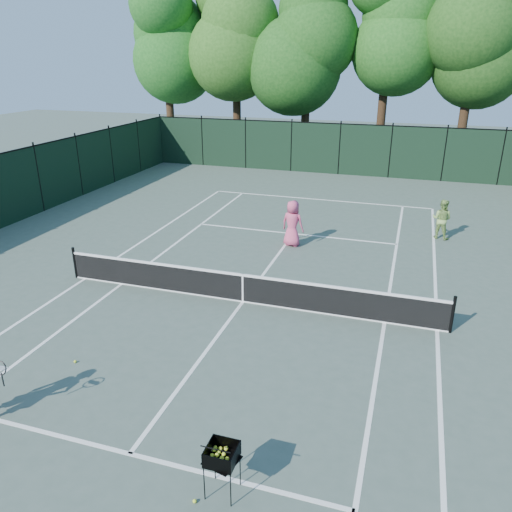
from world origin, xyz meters
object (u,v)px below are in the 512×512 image
(player_pink, at_px, (293,223))
(player_green, at_px, (442,219))
(ball_hopper, at_px, (222,455))
(loose_ball_near_cart, at_px, (195,501))
(loose_ball_midcourt, at_px, (75,361))

(player_pink, distance_m, player_green, 6.02)
(ball_hopper, bearing_deg, player_pink, 112.51)
(player_pink, relative_size, player_green, 1.12)
(player_pink, bearing_deg, loose_ball_near_cart, 108.21)
(player_pink, xyz_separation_m, loose_ball_midcourt, (-3.04, -9.28, -0.85))
(player_pink, bearing_deg, player_green, -142.52)
(ball_hopper, bearing_deg, loose_ball_near_cart, -121.68)
(ball_hopper, bearing_deg, player_green, 89.70)
(loose_ball_midcourt, bearing_deg, loose_ball_near_cart, -32.85)
(player_green, bearing_deg, ball_hopper, 94.83)
(player_pink, distance_m, loose_ball_near_cart, 12.20)
(loose_ball_near_cart, distance_m, loose_ball_midcourt, 5.21)
(loose_ball_near_cart, bearing_deg, loose_ball_midcourt, 147.15)
(loose_ball_near_cart, xyz_separation_m, loose_ball_midcourt, (-4.37, 2.82, 0.00))
(ball_hopper, xyz_separation_m, loose_ball_midcourt, (-4.73, 2.47, -0.77))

